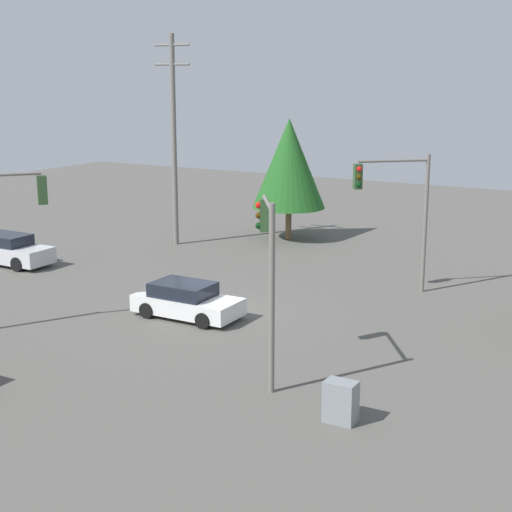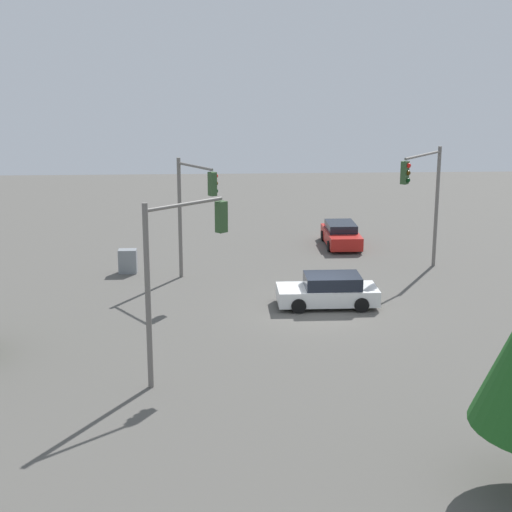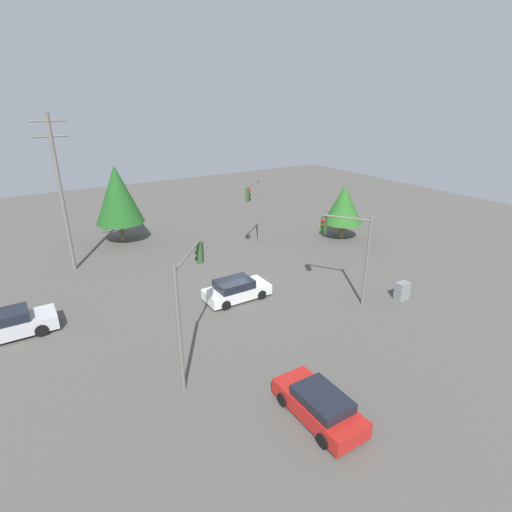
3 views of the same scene
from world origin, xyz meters
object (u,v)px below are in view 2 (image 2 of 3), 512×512
object	(u,v)px
traffic_signal_aux	(193,200)
electrical_cabinet	(128,261)
sedan_red	(341,235)
traffic_signal_cross	(425,189)
traffic_signal_main	(179,257)
sedan_white	(329,291)

from	to	relation	value
traffic_signal_aux	electrical_cabinet	bearing A→B (deg)	-153.05
sedan_red	traffic_signal_cross	world-z (taller)	traffic_signal_cross
traffic_signal_cross	electrical_cabinet	xyz separation A→B (m)	(14.43, -0.68, -3.59)
traffic_signal_cross	traffic_signal_main	bearing A→B (deg)	-2.18
sedan_red	traffic_signal_aux	xyz separation A→B (m)	(8.07, 6.96, 3.30)
sedan_red	traffic_signal_main	distance (m)	20.23
traffic_signal_main	electrical_cabinet	xyz separation A→B (m)	(3.14, -13.05, -3.52)
sedan_white	traffic_signal_cross	bearing A→B (deg)	-46.18
electrical_cabinet	sedan_red	bearing A→B (deg)	-155.92
traffic_signal_cross	traffic_signal_aux	size ratio (longest dim) A/B	1.05
electrical_cabinet	traffic_signal_cross	bearing A→B (deg)	177.31
traffic_signal_aux	sedan_white	bearing A→B (deg)	22.27
traffic_signal_aux	electrical_cabinet	size ratio (longest dim) A/B	4.90
traffic_signal_cross	traffic_signal_aux	xyz separation A→B (m)	(11.10, 1.19, -0.25)
sedan_red	traffic_signal_aux	size ratio (longest dim) A/B	0.72
traffic_signal_main	electrical_cabinet	bearing A→B (deg)	62.42
sedan_white	traffic_signal_aux	bearing A→B (deg)	55.95
sedan_red	traffic_signal_main	size ratio (longest dim) A/B	0.69
traffic_signal_main	traffic_signal_aux	bearing A→B (deg)	47.95
sedan_red	sedan_white	world-z (taller)	sedan_white
sedan_red	sedan_white	xyz separation A→B (m)	(2.28, 10.87, 0.03)
sedan_white	electrical_cabinet	size ratio (longest dim) A/B	3.61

